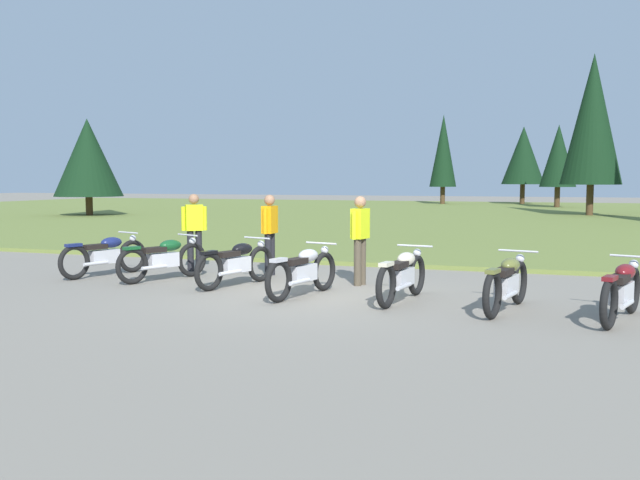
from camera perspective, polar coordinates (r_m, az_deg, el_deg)
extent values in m
plane|color=gray|center=(11.93, -0.93, -4.55)|extent=(140.00, 140.00, 0.00)
cube|color=olive|center=(37.37, 12.68, 1.95)|extent=(80.00, 44.00, 0.10)
cylinder|color=#47331E|center=(38.80, 21.33, 3.02)|extent=(0.36, 0.36, 1.70)
cone|color=black|center=(38.90, 21.53, 9.24)|extent=(3.08, 3.08, 6.73)
cylinder|color=#47331E|center=(55.00, 16.32, 3.60)|extent=(0.36, 0.36, 1.60)
cone|color=black|center=(55.01, 16.40, 6.70)|extent=(3.18, 3.18, 4.36)
cylinder|color=#47331E|center=(38.01, -18.47, 2.61)|extent=(0.36, 0.36, 1.09)
cone|color=black|center=(38.00, -18.57, 6.45)|extent=(3.50, 3.50, 4.01)
cylinder|color=#47331E|center=(53.57, 10.06, 3.59)|extent=(0.36, 0.36, 1.40)
cone|color=black|center=(53.59, 10.12, 7.25)|extent=(2.02, 2.02, 5.43)
cylinder|color=#47331E|center=(49.00, 18.94, 3.31)|extent=(0.36, 0.36, 1.46)
cone|color=black|center=(49.00, 19.03, 6.58)|extent=(2.37, 2.37, 4.13)
torus|color=black|center=(15.28, -15.19, -1.29)|extent=(0.32, 0.70, 0.70)
torus|color=black|center=(14.48, -19.60, -1.74)|extent=(0.32, 0.70, 0.70)
cube|color=silver|center=(14.87, -17.34, -1.32)|extent=(0.39, 0.67, 0.28)
ellipsoid|color=navy|center=(14.94, -16.80, -0.19)|extent=(0.40, 0.54, 0.22)
cube|color=black|center=(14.72, -18.06, -0.54)|extent=(0.36, 0.53, 0.10)
cube|color=navy|center=(14.45, -19.64, -0.40)|extent=(0.24, 0.35, 0.06)
cylinder|color=silver|center=(15.18, -15.53, 0.60)|extent=(0.60, 0.23, 0.03)
sphere|color=silver|center=(15.26, -15.16, 0.14)|extent=(0.14, 0.14, 0.14)
cylinder|color=silver|center=(14.59, -17.97, -1.85)|extent=(0.24, 0.54, 0.07)
torus|color=black|center=(14.35, -10.50, -1.60)|extent=(0.37, 0.68, 0.70)
torus|color=black|center=(13.55, -15.22, -2.08)|extent=(0.37, 0.68, 0.70)
cube|color=silver|center=(13.93, -12.79, -1.63)|extent=(0.44, 0.67, 0.28)
ellipsoid|color=#144C23|center=(14.00, -12.21, -0.43)|extent=(0.43, 0.54, 0.22)
cube|color=black|center=(13.78, -13.56, -0.79)|extent=(0.39, 0.53, 0.10)
cube|color=#144C23|center=(13.51, -15.25, -0.65)|extent=(0.26, 0.35, 0.06)
cylinder|color=silver|center=(14.24, -10.85, 0.41)|extent=(0.58, 0.28, 0.03)
sphere|color=silver|center=(14.32, -10.46, -0.08)|extent=(0.14, 0.14, 0.14)
cylinder|color=silver|center=(13.66, -13.48, -2.19)|extent=(0.28, 0.53, 0.07)
torus|color=black|center=(13.47, -4.93, -1.96)|extent=(0.30, 0.70, 0.70)
torus|color=black|center=(12.45, -9.13, -2.58)|extent=(0.30, 0.70, 0.70)
cube|color=silver|center=(12.94, -6.95, -2.04)|extent=(0.38, 0.67, 0.28)
ellipsoid|color=black|center=(13.04, -6.42, -0.74)|extent=(0.39, 0.53, 0.22)
cube|color=black|center=(12.76, -7.63, -1.16)|extent=(0.35, 0.52, 0.10)
cube|color=black|center=(12.41, -9.15, -1.03)|extent=(0.23, 0.35, 0.06)
cylinder|color=silver|center=(13.34, -5.22, 0.17)|extent=(0.60, 0.21, 0.03)
sphere|color=silver|center=(13.44, -4.88, -0.35)|extent=(0.14, 0.14, 0.14)
cylinder|color=silver|center=(12.64, -7.40, -2.67)|extent=(0.23, 0.55, 0.07)
torus|color=black|center=(12.34, 0.34, -2.59)|extent=(0.26, 0.70, 0.70)
torus|color=black|center=(11.18, -3.42, -3.39)|extent=(0.26, 0.70, 0.70)
cube|color=silver|center=(11.74, -1.45, -2.73)|extent=(0.34, 0.67, 0.28)
ellipsoid|color=#B7B7BC|center=(11.86, -0.98, -1.29)|extent=(0.36, 0.53, 0.22)
cube|color=black|center=(11.53, -2.05, -1.77)|extent=(0.32, 0.52, 0.10)
cube|color=#B7B7BC|center=(11.13, -3.43, -1.66)|extent=(0.21, 0.34, 0.06)
cylinder|color=silver|center=(12.19, 0.09, -0.26)|extent=(0.61, 0.17, 0.03)
sphere|color=silver|center=(12.31, 0.39, -0.82)|extent=(0.14, 0.14, 0.14)
cylinder|color=silver|center=(11.43, -1.69, -3.45)|extent=(0.19, 0.55, 0.07)
torus|color=black|center=(11.98, 7.95, -2.86)|extent=(0.20, 0.71, 0.70)
torus|color=black|center=(10.68, 5.47, -3.80)|extent=(0.20, 0.71, 0.70)
cube|color=silver|center=(11.32, 6.78, -3.06)|extent=(0.29, 0.66, 0.28)
ellipsoid|color=beige|center=(11.45, 7.11, -1.55)|extent=(0.33, 0.51, 0.22)
cube|color=black|center=(11.09, 6.40, -2.08)|extent=(0.29, 0.51, 0.10)
cube|color=beige|center=(10.63, 5.48, -1.99)|extent=(0.18, 0.34, 0.06)
cylinder|color=silver|center=(11.83, 7.82, -0.48)|extent=(0.62, 0.12, 0.03)
sphere|color=silver|center=(11.95, 8.00, -1.05)|extent=(0.14, 0.14, 0.14)
cylinder|color=silver|center=(11.01, 6.92, -3.81)|extent=(0.15, 0.55, 0.07)
torus|color=black|center=(11.47, 16.07, -3.36)|extent=(0.25, 0.71, 0.70)
torus|color=black|center=(10.14, 14.01, -4.40)|extent=(0.25, 0.71, 0.70)
cube|color=silver|center=(10.80, 15.11, -3.59)|extent=(0.33, 0.67, 0.28)
ellipsoid|color=brown|center=(10.93, 15.40, -2.01)|extent=(0.36, 0.52, 0.22)
cube|color=black|center=(10.56, 14.81, -2.57)|extent=(0.32, 0.52, 0.10)
cube|color=brown|center=(10.09, 14.05, -2.50)|extent=(0.20, 0.34, 0.06)
cylinder|color=silver|center=(11.31, 16.00, -0.88)|extent=(0.61, 0.16, 0.03)
sphere|color=silver|center=(11.44, 16.15, -1.47)|extent=(0.14, 0.14, 0.14)
cylinder|color=silver|center=(10.49, 15.38, -4.40)|extent=(0.19, 0.55, 0.07)
torus|color=black|center=(11.27, 24.33, -3.77)|extent=(0.30, 0.70, 0.70)
torus|color=black|center=(9.91, 22.70, -4.86)|extent=(0.30, 0.70, 0.70)
cube|color=silver|center=(10.58, 23.58, -4.01)|extent=(0.38, 0.67, 0.28)
ellipsoid|color=maroon|center=(10.72, 23.84, -2.40)|extent=(0.39, 0.54, 0.22)
cube|color=black|center=(10.34, 23.36, -2.98)|extent=(0.35, 0.52, 0.10)
cube|color=maroon|center=(9.86, 22.77, -2.92)|extent=(0.23, 0.35, 0.06)
cylinder|color=silver|center=(11.11, 24.32, -1.24)|extent=(0.60, 0.21, 0.03)
sphere|color=silver|center=(11.24, 24.42, -1.84)|extent=(0.14, 0.14, 0.14)
cylinder|color=silver|center=(10.28, 23.97, -4.85)|extent=(0.23, 0.55, 0.07)
cylinder|color=#4C4233|center=(13.07, 3.50, -1.77)|extent=(0.14, 0.14, 0.88)
cylinder|color=#4C4233|center=(12.91, 3.11, -1.85)|extent=(0.14, 0.14, 0.88)
cube|color=#D8EA19|center=(12.93, 3.32, 1.36)|extent=(0.30, 0.40, 0.56)
sphere|color=#9E7051|center=(12.91, 3.33, 3.13)|extent=(0.22, 0.22, 0.22)
cylinder|color=#D8EA19|center=(13.13, 3.81, 1.33)|extent=(0.09, 0.09, 0.52)
cylinder|color=#D8EA19|center=(12.73, 2.82, 1.22)|extent=(0.09, 0.09, 0.52)
cylinder|color=black|center=(15.20, -10.62, -0.89)|extent=(0.14, 0.14, 0.88)
cylinder|color=black|center=(15.22, -9.95, -0.87)|extent=(0.14, 0.14, 0.88)
cube|color=#D8EA19|center=(15.15, -10.33, 1.83)|extent=(0.42, 0.39, 0.56)
sphere|color=#9E7051|center=(15.13, -10.35, 3.34)|extent=(0.22, 0.22, 0.22)
cylinder|color=#D8EA19|center=(15.12, -11.19, 1.73)|extent=(0.09, 0.09, 0.52)
cylinder|color=#D8EA19|center=(15.18, -9.46, 1.77)|extent=(0.09, 0.09, 0.52)
cylinder|color=black|center=(14.36, -4.01, -1.16)|extent=(0.14, 0.14, 0.88)
cylinder|color=black|center=(14.20, -4.30, -1.23)|extent=(0.14, 0.14, 0.88)
cube|color=orange|center=(14.22, -4.17, 1.69)|extent=(0.23, 0.36, 0.56)
sphere|color=#9E7051|center=(14.20, -4.18, 3.30)|extent=(0.22, 0.22, 0.22)
cylinder|color=orange|center=(14.43, -3.80, 1.66)|extent=(0.09, 0.09, 0.52)
cylinder|color=orange|center=(14.01, -4.55, 1.56)|extent=(0.09, 0.09, 0.52)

